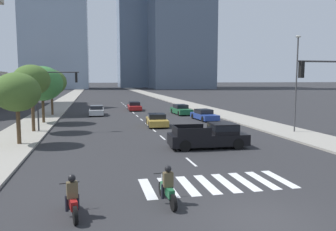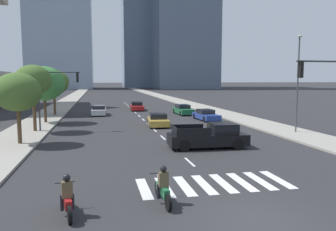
{
  "view_description": "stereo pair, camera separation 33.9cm",
  "coord_description": "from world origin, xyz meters",
  "px_view_note": "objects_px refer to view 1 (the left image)",
  "views": [
    {
      "loc": [
        -5.29,
        -9.67,
        4.69
      ],
      "look_at": [
        0.0,
        13.98,
        2.0
      ],
      "focal_mm": 35.42,
      "sensor_mm": 36.0,
      "label": 1
    },
    {
      "loc": [
        -4.96,
        -9.74,
        4.69
      ],
      "look_at": [
        0.0,
        13.98,
        2.0
      ],
      "focal_mm": 35.42,
      "sensor_mm": 36.0,
      "label": 2
    }
  ],
  "objects_px": {
    "motorcycle_trailing": "(167,188)",
    "traffic_signal_far": "(53,88)",
    "pickup_truck": "(212,136)",
    "street_tree_third": "(42,84)",
    "motorcycle_third": "(72,200)",
    "street_tree_nearest": "(17,92)",
    "street_tree_fourth": "(51,82)",
    "street_tree_second": "(31,80)",
    "sedan_red_1": "(134,106)",
    "sedan_silver_4": "(97,111)",
    "sedan_gold_2": "(157,120)",
    "sedan_blue_0": "(204,115)",
    "sedan_green_3": "(181,110)",
    "street_lamp_east": "(297,77)"
  },
  "relations": [
    {
      "from": "motorcycle_trailing",
      "to": "traffic_signal_far",
      "type": "bearing_deg",
      "value": 14.13
    },
    {
      "from": "pickup_truck",
      "to": "street_tree_third",
      "type": "height_order",
      "value": "street_tree_third"
    },
    {
      "from": "motorcycle_third",
      "to": "street_tree_nearest",
      "type": "relative_size",
      "value": 0.41
    },
    {
      "from": "motorcycle_trailing",
      "to": "motorcycle_third",
      "type": "distance_m",
      "value": 3.46
    },
    {
      "from": "street_tree_nearest",
      "to": "street_tree_fourth",
      "type": "distance_m",
      "value": 19.42
    },
    {
      "from": "traffic_signal_far",
      "to": "street_tree_third",
      "type": "relative_size",
      "value": 0.94
    },
    {
      "from": "motorcycle_third",
      "to": "street_tree_second",
      "type": "relative_size",
      "value": 0.35
    },
    {
      "from": "sedan_red_1",
      "to": "sedan_silver_4",
      "type": "xyz_separation_m",
      "value": [
        -5.59,
        -5.85,
        0.03
      ]
    },
    {
      "from": "motorcycle_third",
      "to": "sedan_gold_2",
      "type": "height_order",
      "value": "motorcycle_third"
    },
    {
      "from": "sedan_red_1",
      "to": "street_tree_third",
      "type": "relative_size",
      "value": 0.82
    },
    {
      "from": "sedan_gold_2",
      "to": "street_tree_fourth",
      "type": "xyz_separation_m",
      "value": [
        -11.27,
        11.9,
        3.68
      ]
    },
    {
      "from": "motorcycle_third",
      "to": "sedan_silver_4",
      "type": "bearing_deg",
      "value": -12.36
    },
    {
      "from": "sedan_blue_0",
      "to": "street_tree_nearest",
      "type": "bearing_deg",
      "value": -61.49
    },
    {
      "from": "sedan_green_3",
      "to": "traffic_signal_far",
      "type": "bearing_deg",
      "value": -53.67
    },
    {
      "from": "sedan_gold_2",
      "to": "street_tree_fourth",
      "type": "height_order",
      "value": "street_tree_fourth"
    },
    {
      "from": "sedan_red_1",
      "to": "motorcycle_trailing",
      "type": "bearing_deg",
      "value": -3.11
    },
    {
      "from": "sedan_red_1",
      "to": "sedan_gold_2",
      "type": "xyz_separation_m",
      "value": [
        0.18,
        -17.22,
        0.0
      ]
    },
    {
      "from": "sedan_blue_0",
      "to": "sedan_red_1",
      "type": "relative_size",
      "value": 0.97
    },
    {
      "from": "street_tree_nearest",
      "to": "street_tree_fourth",
      "type": "relative_size",
      "value": 0.87
    },
    {
      "from": "street_tree_third",
      "to": "street_tree_fourth",
      "type": "xyz_separation_m",
      "value": [
        -0.0,
        7.69,
        0.05
      ]
    },
    {
      "from": "motorcycle_third",
      "to": "street_tree_third",
      "type": "bearing_deg",
      "value": -0.43
    },
    {
      "from": "sedan_green_3",
      "to": "sedan_silver_4",
      "type": "xyz_separation_m",
      "value": [
        -10.94,
        1.28,
        -0.01
      ]
    },
    {
      "from": "motorcycle_trailing",
      "to": "pickup_truck",
      "type": "height_order",
      "value": "pickup_truck"
    },
    {
      "from": "motorcycle_trailing",
      "to": "sedan_red_1",
      "type": "relative_size",
      "value": 0.45
    },
    {
      "from": "traffic_signal_far",
      "to": "street_tree_fourth",
      "type": "height_order",
      "value": "street_tree_fourth"
    },
    {
      "from": "sedan_green_3",
      "to": "street_tree_third",
      "type": "bearing_deg",
      "value": -72.53
    },
    {
      "from": "street_tree_third",
      "to": "street_tree_fourth",
      "type": "height_order",
      "value": "street_tree_third"
    },
    {
      "from": "street_tree_third",
      "to": "street_tree_fourth",
      "type": "relative_size",
      "value": 1.03
    },
    {
      "from": "sedan_red_1",
      "to": "motorcycle_third",
      "type": "bearing_deg",
      "value": -8.13
    },
    {
      "from": "sedan_silver_4",
      "to": "street_lamp_east",
      "type": "xyz_separation_m",
      "value": [
        16.6,
        -18.25,
        4.25
      ]
    },
    {
      "from": "pickup_truck",
      "to": "sedan_blue_0",
      "type": "relative_size",
      "value": 1.15
    },
    {
      "from": "street_tree_second",
      "to": "street_tree_nearest",
      "type": "bearing_deg",
      "value": -90.0
    },
    {
      "from": "sedan_green_3",
      "to": "traffic_signal_far",
      "type": "height_order",
      "value": "traffic_signal_far"
    },
    {
      "from": "sedan_green_3",
      "to": "street_tree_fourth",
      "type": "relative_size",
      "value": 0.85
    },
    {
      "from": "sedan_red_1",
      "to": "street_tree_fourth",
      "type": "distance_m",
      "value": 12.84
    },
    {
      "from": "sedan_gold_2",
      "to": "sedan_green_3",
      "type": "distance_m",
      "value": 11.33
    },
    {
      "from": "motorcycle_trailing",
      "to": "sedan_gold_2",
      "type": "distance_m",
      "value": 20.67
    },
    {
      "from": "street_tree_nearest",
      "to": "street_tree_second",
      "type": "bearing_deg",
      "value": 90.0
    },
    {
      "from": "street_tree_nearest",
      "to": "traffic_signal_far",
      "type": "bearing_deg",
      "value": 73.58
    },
    {
      "from": "motorcycle_trailing",
      "to": "sedan_gold_2",
      "type": "xyz_separation_m",
      "value": [
        3.44,
        20.38,
        -0.02
      ]
    },
    {
      "from": "sedan_blue_0",
      "to": "street_tree_fourth",
      "type": "relative_size",
      "value": 0.82
    },
    {
      "from": "sedan_green_3",
      "to": "street_tree_fourth",
      "type": "xyz_separation_m",
      "value": [
        -16.44,
        1.81,
        3.65
      ]
    },
    {
      "from": "pickup_truck",
      "to": "sedan_silver_4",
      "type": "distance_m",
      "value": 23.64
    },
    {
      "from": "street_lamp_east",
      "to": "street_tree_nearest",
      "type": "relative_size",
      "value": 1.64
    },
    {
      "from": "motorcycle_third",
      "to": "street_lamp_east",
      "type": "distance_m",
      "value": 22.92
    },
    {
      "from": "motorcycle_third",
      "to": "sedan_red_1",
      "type": "bearing_deg",
      "value": -20.38
    },
    {
      "from": "sedan_blue_0",
      "to": "traffic_signal_far",
      "type": "xyz_separation_m",
      "value": [
        -15.71,
        -5.2,
        3.34
      ]
    },
    {
      "from": "motorcycle_third",
      "to": "sedan_blue_0",
      "type": "relative_size",
      "value": 0.44
    },
    {
      "from": "street_tree_third",
      "to": "sedan_green_3",
      "type": "bearing_deg",
      "value": 19.69
    },
    {
      "from": "pickup_truck",
      "to": "sedan_gold_2",
      "type": "distance_m",
      "value": 11.19
    }
  ]
}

